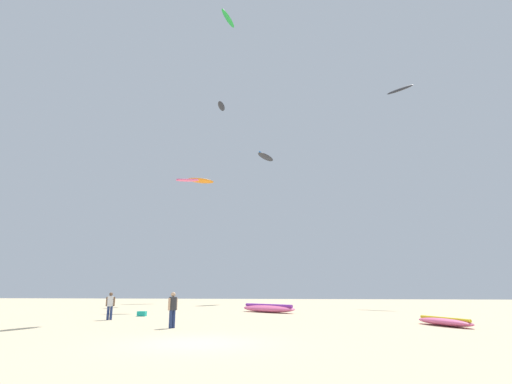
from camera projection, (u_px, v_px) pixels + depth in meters
The scene contains 12 objects.
ground_plane at pixel (197, 343), 13.24m from camera, with size 120.00×120.00×0.00m, color beige.
person_foreground at pixel (173, 307), 18.57m from camera, with size 0.37×0.48×1.61m.
person_midground at pixel (110, 304), 23.44m from camera, with size 0.51×0.35×1.56m.
kite_grounded_near at pixel (268, 308), 30.75m from camera, with size 5.00×4.36×0.67m.
kite_grounded_mid at pixel (445, 322), 19.45m from camera, with size 2.35×3.58×0.44m.
cooler_box at pixel (142, 314), 26.41m from camera, with size 0.56×0.36×0.32m, color #19B29E.
kite_aloft_0 at pixel (187, 180), 36.47m from camera, with size 2.20×0.88×0.25m.
kite_aloft_1 at pixel (201, 181), 59.05m from camera, with size 4.07×3.12×0.76m.
kite_aloft_2 at pixel (228, 18), 35.54m from camera, with size 1.23×2.74×0.65m.
kite_aloft_3 at pixel (400, 90), 52.55m from camera, with size 3.51×3.08×0.92m.
kite_aloft_4 at pixel (266, 157), 57.47m from camera, with size 2.67×4.40×0.53m.
kite_aloft_5 at pixel (221, 106), 56.54m from camera, with size 0.95×2.96×0.72m.
Camera 1 is at (3.52, -13.74, 1.76)m, focal length 28.05 mm.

